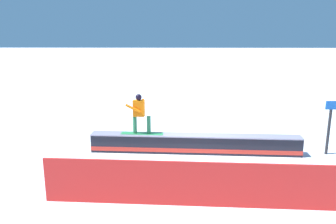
% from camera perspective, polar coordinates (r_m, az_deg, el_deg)
% --- Properties ---
extents(ground_plane, '(120.00, 120.00, 0.00)m').
position_cam_1_polar(ground_plane, '(12.68, 4.40, -6.69)').
color(ground_plane, white).
extents(grind_box, '(7.51, 0.93, 0.68)m').
position_cam_1_polar(grind_box, '(12.57, 4.43, -5.36)').
color(grind_box, black).
rests_on(grind_box, ground_plane).
extents(snowboarder, '(1.53, 0.42, 1.45)m').
position_cam_1_polar(snowboarder, '(12.37, -4.68, -0.10)').
color(snowboarder, '#2C904E').
rests_on(snowboarder, grind_box).
extents(safety_fence, '(8.21, 0.50, 1.20)m').
position_cam_1_polar(safety_fence, '(8.95, 5.97, -11.73)').
color(safety_fence, red).
rests_on(safety_fence, ground_plane).
extents(trail_marker, '(0.40, 0.10, 1.94)m').
position_cam_1_polar(trail_marker, '(13.45, 24.91, -2.10)').
color(trail_marker, '#262628').
rests_on(trail_marker, ground_plane).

